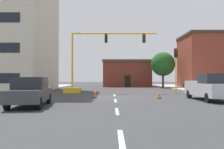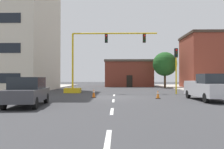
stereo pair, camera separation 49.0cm
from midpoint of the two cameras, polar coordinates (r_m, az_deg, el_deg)
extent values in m
plane|color=#38383A|center=(20.43, 0.14, -5.60)|extent=(160.00, 160.00, 0.00)
cube|color=#B2ADA3|center=(30.87, -22.97, -3.80)|extent=(6.00, 56.00, 0.14)
cube|color=#B2ADA3|center=(30.88, 23.23, -3.79)|extent=(6.00, 56.00, 0.14)
cube|color=silver|center=(6.58, 0.21, -15.68)|extent=(0.16, 2.40, 0.01)
cube|color=silver|center=(11.98, 0.16, -8.94)|extent=(0.16, 2.40, 0.01)
cube|color=silver|center=(17.45, 0.14, -6.40)|extent=(0.16, 2.40, 0.01)
cube|color=silver|center=(22.93, 0.14, -5.07)|extent=(0.16, 2.40, 0.01)
cube|color=brown|center=(48.18, 3.27, -0.02)|extent=(9.19, 9.37, 4.79)
cube|color=#4C4238|center=(48.28, 3.27, 3.06)|extent=(9.49, 9.67, 0.40)
cube|color=black|center=(43.47, 3.61, -1.63)|extent=(1.10, 0.06, 2.20)
cube|color=brown|center=(42.46, 23.92, 2.66)|extent=(10.85, 8.10, 8.48)
cube|color=#3D2D23|center=(42.96, 23.88, 8.58)|extent=(11.15, 8.40, 0.40)
cube|color=yellow|center=(26.81, -10.09, -3.87)|extent=(1.80, 1.20, 0.55)
cylinder|color=yellow|center=(26.84, -10.07, 3.34)|extent=(0.20, 0.20, 6.20)
cylinder|color=yellow|center=(26.83, 0.19, 10.01)|extent=(9.55, 0.16, 0.16)
cube|color=black|center=(26.74, -1.88, 8.80)|extent=(0.32, 0.36, 0.95)
sphere|color=red|center=(26.60, -1.89, 9.45)|extent=(0.20, 0.20, 0.20)
sphere|color=#38280A|center=(26.56, -1.89, 8.86)|extent=(0.20, 0.20, 0.20)
sphere|color=black|center=(26.51, -1.89, 8.26)|extent=(0.20, 0.20, 0.20)
cube|color=black|center=(26.94, 7.41, 8.73)|extent=(0.32, 0.36, 0.95)
sphere|color=red|center=(26.80, 7.46, 9.38)|extent=(0.20, 0.20, 0.20)
sphere|color=#38280A|center=(26.75, 7.46, 8.79)|extent=(0.20, 0.20, 0.20)
sphere|color=black|center=(26.71, 7.46, 8.20)|extent=(0.20, 0.20, 0.20)
cylinder|color=yellow|center=(25.38, 14.93, 0.78)|extent=(0.14, 0.14, 4.80)
cube|color=black|center=(25.50, 14.92, 5.10)|extent=(0.32, 0.36, 0.95)
sphere|color=red|center=(25.35, 15.02, 5.76)|extent=(0.20, 0.20, 0.20)
sphere|color=#38280A|center=(25.32, 15.03, 5.14)|extent=(0.20, 0.20, 0.20)
sphere|color=black|center=(25.29, 15.03, 4.50)|extent=(0.20, 0.20, 0.20)
cylinder|color=#4C3823|center=(41.18, 12.14, -1.42)|extent=(0.36, 0.36, 2.55)
sphere|color=#1E511E|center=(41.24, 12.12, 2.51)|extent=(4.13, 4.13, 4.13)
cube|color=#BCBCC1|center=(19.06, 22.10, -3.42)|extent=(2.09, 5.43, 0.95)
cube|color=#1E2328|center=(18.22, 23.19, -0.94)|extent=(1.87, 1.83, 0.70)
cube|color=#BCBCC1|center=(20.15, 20.78, -1.71)|extent=(2.04, 2.84, 0.16)
cylinder|color=black|center=(17.06, 21.72, -5.33)|extent=(0.23, 0.68, 0.68)
cylinder|color=black|center=(21.13, 22.42, -4.45)|extent=(0.23, 0.68, 0.68)
cylinder|color=black|center=(20.49, 17.77, -4.59)|extent=(0.23, 0.68, 0.68)
cube|color=#3D3D42|center=(14.79, -20.15, -4.67)|extent=(2.31, 4.67, 0.70)
cube|color=#1E2328|center=(14.86, -20.04, -1.96)|extent=(1.93, 2.47, 0.70)
cylinder|color=black|center=(16.51, -21.63, -5.48)|extent=(0.29, 0.70, 0.68)
cylinder|color=black|center=(16.14, -15.96, -5.62)|extent=(0.29, 0.70, 0.68)
cylinder|color=black|center=(13.60, -25.15, -6.47)|extent=(0.29, 0.70, 0.68)
cylinder|color=black|center=(13.15, -18.30, -6.70)|extent=(0.29, 0.70, 0.68)
cube|color=black|center=(19.55, 10.87, -5.74)|extent=(0.36, 0.36, 0.04)
cone|color=orange|center=(19.52, 10.87, -4.73)|extent=(0.28, 0.28, 0.65)
cylinder|color=white|center=(19.52, 10.87, -4.50)|extent=(0.19, 0.19, 0.08)
cube|color=black|center=(20.11, -4.79, -5.62)|extent=(0.36, 0.36, 0.04)
cone|color=orange|center=(20.08, -4.79, -4.52)|extent=(0.28, 0.28, 0.73)
cylinder|color=white|center=(20.08, -4.79, -4.27)|extent=(0.19, 0.19, 0.08)
camera|label=1|loc=(0.25, -90.50, 0.01)|focal=37.40mm
camera|label=2|loc=(0.25, 89.50, -0.01)|focal=37.40mm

